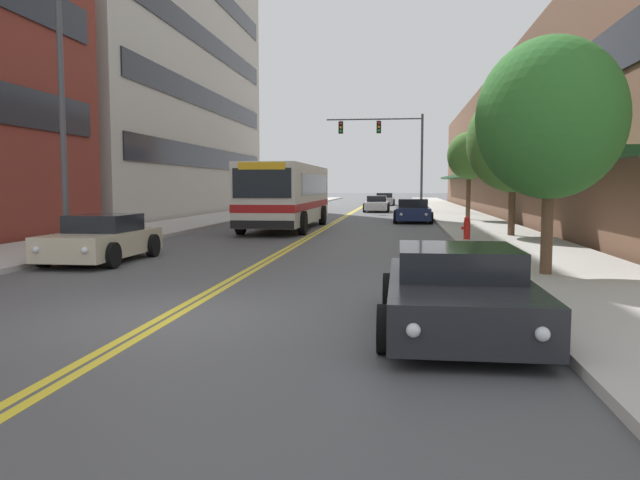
{
  "coord_description": "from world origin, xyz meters",
  "views": [
    {
      "loc": [
        3.56,
        -9.24,
        2.05
      ],
      "look_at": [
        -0.89,
        25.6,
        -1.04
      ],
      "focal_mm": 35.0,
      "sensor_mm": 36.0,
      "label": 1
    }
  ],
  "objects_px": {
    "car_navy_parked_right_mid": "(413,211)",
    "street_tree_right_far": "(469,156)",
    "car_red_parked_left_near": "(285,207)",
    "street_tree_right_mid": "(513,141)",
    "traffic_signal_mast": "(390,142)",
    "city_bus": "(288,193)",
    "car_white_moving_lead": "(377,204)",
    "street_tree_right_near": "(550,119)",
    "car_champagne_parked_left_mid": "(102,240)",
    "car_charcoal_parked_right_foreground": "(458,291)",
    "fire_hydrant": "(467,228)",
    "street_lamp_left_near": "(72,57)",
    "car_silver_moving_second": "(385,199)"
  },
  "relations": [
    {
      "from": "car_charcoal_parked_right_foreground",
      "to": "street_lamp_left_near",
      "type": "bearing_deg",
      "value": 144.32
    },
    {
      "from": "traffic_signal_mast",
      "to": "street_lamp_left_near",
      "type": "xyz_separation_m",
      "value": [
        -7.8,
        -32.41,
        0.1
      ]
    },
    {
      "from": "car_navy_parked_right_mid",
      "to": "fire_hydrant",
      "type": "xyz_separation_m",
      "value": [
        1.65,
        -12.44,
        -0.06
      ]
    },
    {
      "from": "car_white_moving_lead",
      "to": "street_tree_right_mid",
      "type": "xyz_separation_m",
      "value": [
        6.03,
        -24.25,
        3.12
      ]
    },
    {
      "from": "car_champagne_parked_left_mid",
      "to": "street_tree_right_mid",
      "type": "height_order",
      "value": "street_tree_right_mid"
    },
    {
      "from": "street_tree_right_mid",
      "to": "traffic_signal_mast",
      "type": "bearing_deg",
      "value": 102.05
    },
    {
      "from": "city_bus",
      "to": "street_tree_right_near",
      "type": "xyz_separation_m",
      "value": [
        8.44,
        -15.29,
        1.77
      ]
    },
    {
      "from": "traffic_signal_mast",
      "to": "street_tree_right_far",
      "type": "xyz_separation_m",
      "value": [
        4.57,
        -12.18,
        -1.62
      ]
    },
    {
      "from": "car_navy_parked_right_mid",
      "to": "street_lamp_left_near",
      "type": "height_order",
      "value": "street_lamp_left_near"
    },
    {
      "from": "car_navy_parked_right_mid",
      "to": "street_tree_right_far",
      "type": "xyz_separation_m",
      "value": [
        3.1,
        0.87,
        3.08
      ]
    },
    {
      "from": "car_navy_parked_right_mid",
      "to": "street_tree_right_near",
      "type": "xyz_separation_m",
      "value": [
        2.43,
        -21.1,
        2.86
      ]
    },
    {
      "from": "city_bus",
      "to": "car_white_moving_lead",
      "type": "distance_m",
      "value": 20.0
    },
    {
      "from": "car_champagne_parked_left_mid",
      "to": "car_charcoal_parked_right_foreground",
      "type": "xyz_separation_m",
      "value": [
        8.77,
        -6.89,
        -0.04
      ]
    },
    {
      "from": "traffic_signal_mast",
      "to": "city_bus",
      "type": "bearing_deg",
      "value": -103.52
    },
    {
      "from": "car_navy_parked_right_mid",
      "to": "fire_hydrant",
      "type": "relative_size",
      "value": 5.31
    },
    {
      "from": "car_silver_moving_second",
      "to": "street_tree_right_far",
      "type": "height_order",
      "value": "street_tree_right_far"
    },
    {
      "from": "street_tree_right_near",
      "to": "car_navy_parked_right_mid",
      "type": "bearing_deg",
      "value": 96.57
    },
    {
      "from": "traffic_signal_mast",
      "to": "street_lamp_left_near",
      "type": "height_order",
      "value": "street_lamp_left_near"
    },
    {
      "from": "car_champagne_parked_left_mid",
      "to": "fire_hydrant",
      "type": "distance_m",
      "value": 12.33
    },
    {
      "from": "city_bus",
      "to": "car_red_parked_left_near",
      "type": "bearing_deg",
      "value": 101.13
    },
    {
      "from": "city_bus",
      "to": "street_tree_right_far",
      "type": "relative_size",
      "value": 2.26
    },
    {
      "from": "car_navy_parked_right_mid",
      "to": "street_lamp_left_near",
      "type": "distance_m",
      "value": 21.99
    },
    {
      "from": "car_red_parked_left_near",
      "to": "car_champagne_parked_left_mid",
      "type": "distance_m",
      "value": 26.51
    },
    {
      "from": "street_tree_right_far",
      "to": "car_red_parked_left_near",
      "type": "bearing_deg",
      "value": 151.13
    },
    {
      "from": "car_white_moving_lead",
      "to": "street_tree_right_near",
      "type": "bearing_deg",
      "value": -81.97
    },
    {
      "from": "car_champagne_parked_left_mid",
      "to": "car_silver_moving_second",
      "type": "relative_size",
      "value": 0.91
    },
    {
      "from": "street_tree_right_far",
      "to": "fire_hydrant",
      "type": "height_order",
      "value": "street_tree_right_far"
    },
    {
      "from": "car_white_moving_lead",
      "to": "street_tree_right_far",
      "type": "bearing_deg",
      "value": -66.68
    },
    {
      "from": "car_navy_parked_right_mid",
      "to": "street_tree_right_mid",
      "type": "relative_size",
      "value": 0.79
    },
    {
      "from": "car_silver_moving_second",
      "to": "street_tree_right_mid",
      "type": "distance_m",
      "value": 41.07
    },
    {
      "from": "street_tree_right_mid",
      "to": "car_white_moving_lead",
      "type": "bearing_deg",
      "value": 103.97
    },
    {
      "from": "traffic_signal_mast",
      "to": "street_tree_right_mid",
      "type": "distance_m",
      "value": 24.04
    },
    {
      "from": "car_navy_parked_right_mid",
      "to": "car_white_moving_lead",
      "type": "distance_m",
      "value": 14.07
    },
    {
      "from": "car_champagne_parked_left_mid",
      "to": "car_silver_moving_second",
      "type": "xyz_separation_m",
      "value": [
        6.38,
        49.33,
        -0.01
      ]
    },
    {
      "from": "street_lamp_left_near",
      "to": "street_tree_right_near",
      "type": "distance_m",
      "value": 11.99
    },
    {
      "from": "city_bus",
      "to": "street_tree_right_mid",
      "type": "distance_m",
      "value": 10.78
    },
    {
      "from": "fire_hydrant",
      "to": "car_charcoal_parked_right_foreground",
      "type": "bearing_deg",
      "value": -96.49
    },
    {
      "from": "car_champagne_parked_left_mid",
      "to": "fire_hydrant",
      "type": "bearing_deg",
      "value": 33.22
    },
    {
      "from": "car_charcoal_parked_right_foreground",
      "to": "street_tree_right_far",
      "type": "height_order",
      "value": "street_tree_right_far"
    },
    {
      "from": "car_white_moving_lead",
      "to": "car_champagne_parked_left_mid",
      "type": "bearing_deg",
      "value": -100.57
    },
    {
      "from": "car_red_parked_left_near",
      "to": "street_tree_right_mid",
      "type": "height_order",
      "value": "street_tree_right_mid"
    },
    {
      "from": "street_lamp_left_near",
      "to": "fire_hydrant",
      "type": "height_order",
      "value": "street_lamp_left_near"
    },
    {
      "from": "city_bus",
      "to": "street_tree_right_near",
      "type": "bearing_deg",
      "value": -61.11
    },
    {
      "from": "car_champagne_parked_left_mid",
      "to": "car_navy_parked_right_mid",
      "type": "distance_m",
      "value": 21.06
    },
    {
      "from": "car_red_parked_left_near",
      "to": "street_lamp_left_near",
      "type": "distance_m",
      "value": 27.11
    },
    {
      "from": "car_silver_moving_second",
      "to": "fire_hydrant",
      "type": "xyz_separation_m",
      "value": [
        3.94,
        -42.57,
        -0.04
      ]
    },
    {
      "from": "car_white_moving_lead",
      "to": "street_tree_right_mid",
      "type": "distance_m",
      "value": 25.19
    },
    {
      "from": "traffic_signal_mast",
      "to": "street_tree_right_far",
      "type": "distance_m",
      "value": 13.11
    },
    {
      "from": "car_silver_moving_second",
      "to": "car_white_moving_lead",
      "type": "bearing_deg",
      "value": -90.74
    },
    {
      "from": "street_tree_right_far",
      "to": "fire_hydrant",
      "type": "relative_size",
      "value": 5.99
    }
  ]
}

